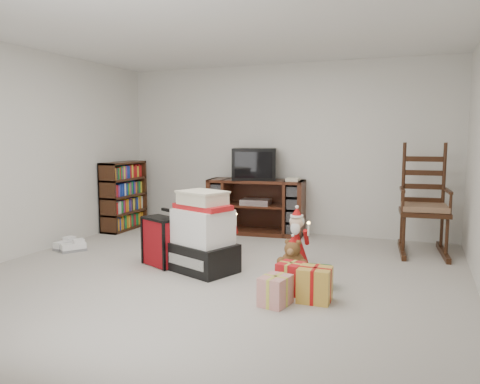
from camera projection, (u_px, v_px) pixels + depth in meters
name	position (u px, v px, depth m)	size (l,w,h in m)	color
room	(213.00, 156.00, 4.67)	(5.01, 5.01, 2.51)	#A49F96
tv_stand	(256.00, 206.00, 6.94)	(1.45, 0.63, 0.81)	#3F1A12
bookshelf	(124.00, 197.00, 7.24)	(0.29, 0.86, 1.05)	#341B0E
rocking_chair	(424.00, 214.00, 5.80)	(0.65, 0.99, 1.42)	#341B0E
gift_pile	(203.00, 237.00, 4.99)	(0.81, 0.70, 0.85)	black
red_suitcase	(161.00, 241.00, 5.22)	(0.47, 0.38, 0.64)	maroon
stocking	(212.00, 249.00, 4.92)	(0.25, 0.11, 0.53)	#0B6814
teddy_bear	(293.00, 260.00, 4.87)	(0.25, 0.22, 0.37)	brown
santa_figurine	(296.00, 244.00, 5.18)	(0.33, 0.31, 0.67)	#A81212
mrs_claus_figurine	(227.00, 233.00, 5.76)	(0.33, 0.31, 0.67)	#A81212
sneaker_pair	(69.00, 246.00, 5.94)	(0.42, 0.32, 0.11)	white
gift_cluster	(300.00, 282.00, 4.24)	(0.56, 0.87, 0.26)	red
crt_television	(254.00, 164.00, 6.86)	(0.73, 0.61, 0.46)	black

